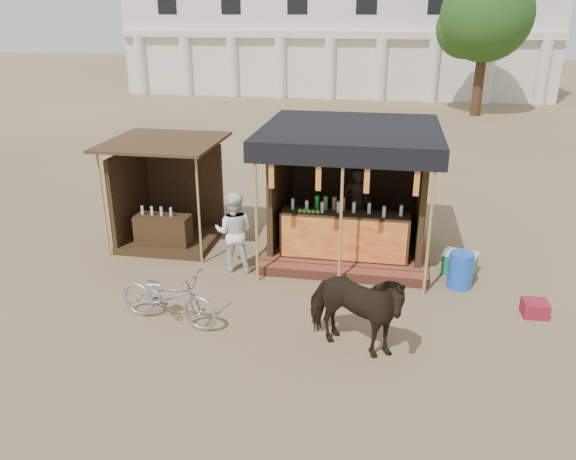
% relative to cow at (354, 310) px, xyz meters
% --- Properties ---
extents(ground, '(120.00, 120.00, 0.00)m').
position_rel_cow_xyz_m(ground, '(-1.42, 0.57, -0.72)').
color(ground, '#846B4C').
rests_on(ground, ground).
extents(main_stall, '(3.60, 3.61, 2.78)m').
position_rel_cow_xyz_m(main_stall, '(-0.41, 3.92, 0.30)').
color(main_stall, brown).
rests_on(main_stall, ground).
extents(secondary_stall, '(2.40, 2.40, 2.38)m').
position_rel_cow_xyz_m(secondary_stall, '(-4.59, 3.80, 0.13)').
color(secondary_stall, '#3C2B16').
rests_on(secondary_stall, ground).
extents(cow, '(1.88, 1.35, 1.44)m').
position_rel_cow_xyz_m(cow, '(0.00, 0.00, 0.00)').
color(cow, black).
rests_on(cow, ground).
extents(motorbike, '(1.98, 1.05, 0.99)m').
position_rel_cow_xyz_m(motorbike, '(-3.14, 0.31, -0.23)').
color(motorbike, '#A1A1AA').
rests_on(motorbike, ground).
extents(bystander, '(0.83, 0.66, 1.65)m').
position_rel_cow_xyz_m(bystander, '(-2.60, 2.57, 0.10)').
color(bystander, white).
rests_on(bystander, ground).
extents(blue_barrel, '(0.56, 0.56, 0.71)m').
position_rel_cow_xyz_m(blue_barrel, '(1.86, 2.57, -0.37)').
color(blue_barrel, blue).
rests_on(blue_barrel, ground).
extents(red_crate, '(0.44, 0.40, 0.27)m').
position_rel_cow_xyz_m(red_crate, '(3.05, 1.67, -0.59)').
color(red_crate, maroon).
rests_on(red_crate, ground).
extents(cooler, '(0.75, 0.64, 0.46)m').
position_rel_cow_xyz_m(cooler, '(1.92, 3.17, -0.49)').
color(cooler, '#1B7D4B').
rests_on(cooler, ground).
extents(background_building, '(26.00, 7.45, 8.18)m').
position_rel_cow_xyz_m(background_building, '(-3.42, 30.51, 3.26)').
color(background_building, silver).
rests_on(background_building, ground).
extents(tree, '(4.50, 4.40, 7.00)m').
position_rel_cow_xyz_m(tree, '(4.39, 22.71, 3.91)').
color(tree, '#382314').
rests_on(tree, ground).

